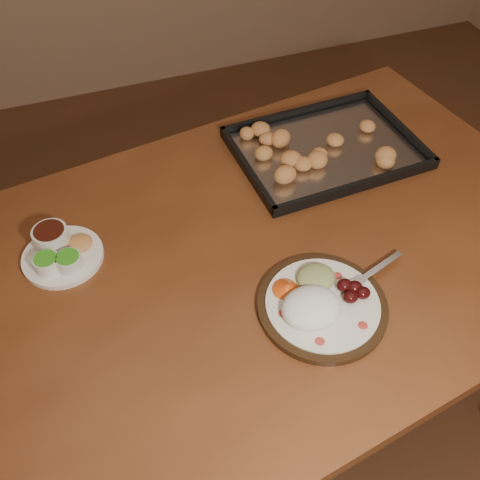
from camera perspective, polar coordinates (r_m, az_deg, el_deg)
name	(u,v)px	position (r m, az deg, el deg)	size (l,w,h in m)	color
ground	(321,399)	(1.80, 8.59, -16.39)	(4.00, 4.00, 0.00)	#592D1E
dining_table	(244,284)	(1.20, 0.43, -4.68)	(1.62, 1.12, 0.75)	brown
dinner_plate	(319,303)	(1.04, 8.44, -6.61)	(0.33, 0.25, 0.06)	black
condiment_saucer	(59,251)	(1.16, -18.70, -1.15)	(0.17, 0.17, 0.06)	white
baking_tray	(326,147)	(1.38, 9.16, 9.77)	(0.46, 0.35, 0.05)	black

